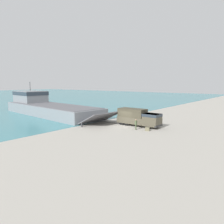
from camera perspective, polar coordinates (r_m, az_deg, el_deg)
The scene contains 8 objects.
ground_plane at distance 37.57m, azimuth 2.59°, elevation -3.78°, with size 240.00×240.00×0.00m, color #9E998E.
landing_craft at distance 54.57m, azimuth -16.88°, elevation 1.49°, with size 10.81×34.23×7.67m.
military_truck at distance 37.94m, azimuth 6.91°, elevation -1.37°, with size 2.46×7.90×2.94m.
soldier_on_ramp at distance 34.99m, azimuth 6.27°, elevation -3.05°, with size 0.48×0.33×1.70m.
mooring_bollard at distance 37.14m, azimuth -7.91°, elevation -3.31°, with size 0.27×0.27×0.79m.
cargo_crate at distance 34.62m, azimuth 9.21°, elevation -4.41°, with size 0.54×0.65×0.54m, color #6B664C.
shoreline_rock_a at distance 51.84m, azimuth 4.00°, elevation -0.58°, with size 1.01×1.01×1.01m, color #66605B.
shoreline_rock_b at distance 51.95m, azimuth 4.14°, elevation -0.57°, with size 1.21×1.21×1.21m, color #66605B.
Camera 1 is at (-29.75, -21.69, 7.52)m, focal length 35.00 mm.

